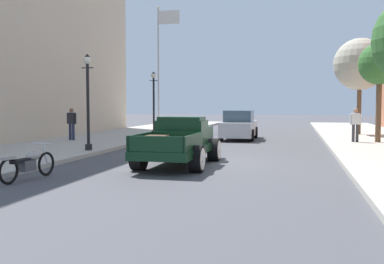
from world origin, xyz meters
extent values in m
plane|color=#47474C|center=(0.00, 0.00, 0.00)|extent=(140.00, 140.00, 0.00)
cube|color=#ADA89E|center=(-7.25, 0.00, 0.07)|extent=(5.50, 64.00, 0.15)
cube|color=black|center=(-0.63, -0.86, 0.54)|extent=(1.80, 4.92, 0.24)
cube|color=black|center=(-0.63, -0.51, 1.06)|extent=(1.57, 1.11, 0.80)
cube|color=black|center=(-0.63, -0.56, 1.52)|extent=(1.44, 0.95, 0.12)
cube|color=#3D4C5B|center=(-0.63, 0.06, 1.22)|extent=(1.33, 0.05, 0.44)
cube|color=black|center=(-0.62, 0.79, 0.92)|extent=(1.33, 1.51, 0.52)
cube|color=silver|center=(-0.61, 1.59, 0.90)|extent=(0.68, 0.11, 0.47)
cube|color=black|center=(-0.65, -2.26, 0.68)|extent=(1.71, 2.11, 0.04)
cube|color=black|center=(-1.45, -2.25, 0.90)|extent=(0.10, 2.10, 0.44)
cube|color=black|center=(0.16, -2.27, 0.90)|extent=(0.10, 2.10, 0.44)
cube|color=black|center=(-0.65, -3.27, 0.90)|extent=(1.62, 0.09, 0.44)
cube|color=black|center=(-0.64, -1.25, 0.90)|extent=(1.62, 0.09, 0.44)
cylinder|color=black|center=(-1.52, 0.49, 0.40)|extent=(0.37, 0.80, 0.80)
cylinder|color=silver|center=(-1.70, 0.50, 0.40)|extent=(0.02, 0.66, 0.66)
cylinder|color=silver|center=(-1.71, 0.50, 0.40)|extent=(0.02, 0.24, 0.24)
cylinder|color=black|center=(0.28, 0.48, 0.40)|extent=(0.37, 0.80, 0.80)
cylinder|color=silver|center=(0.46, 0.48, 0.40)|extent=(0.02, 0.66, 0.66)
cylinder|color=silver|center=(0.47, 0.48, 0.40)|extent=(0.02, 0.24, 0.24)
cylinder|color=black|center=(-1.54, -2.20, 0.40)|extent=(0.37, 0.80, 0.80)
cylinder|color=silver|center=(-1.73, -2.20, 0.40)|extent=(0.02, 0.66, 0.66)
cylinder|color=silver|center=(-1.74, -2.20, 0.40)|extent=(0.02, 0.24, 0.24)
cylinder|color=black|center=(0.25, -2.22, 0.40)|extent=(0.37, 0.80, 0.80)
cylinder|color=silver|center=(0.44, -2.22, 0.40)|extent=(0.02, 0.66, 0.66)
cylinder|color=silver|center=(0.45, -2.22, 0.40)|extent=(0.02, 0.24, 0.24)
cube|color=brown|center=(-0.83, -2.61, 0.90)|extent=(0.60, 0.45, 0.40)
cube|color=#3D2D1E|center=(-0.83, -2.61, 0.90)|extent=(0.62, 0.06, 0.42)
cube|color=brown|center=(-0.42, -1.96, 0.84)|extent=(0.47, 0.37, 0.28)
torus|color=black|center=(-3.70, -3.75, 0.33)|extent=(0.14, 0.67, 0.67)
torus|color=black|center=(-3.86, -5.20, 0.33)|extent=(0.14, 0.67, 0.67)
cube|color=#4C4C51|center=(-3.79, -4.52, 0.38)|extent=(0.29, 0.46, 0.28)
ellipsoid|color=gray|center=(-3.76, -4.28, 0.61)|extent=(0.31, 0.54, 0.24)
cube|color=black|center=(-3.81, -4.77, 0.53)|extent=(0.28, 0.58, 0.10)
cylinder|color=silver|center=(-3.71, -3.81, 0.64)|extent=(0.08, 0.26, 0.58)
cylinder|color=silver|center=(-3.72, -3.93, 0.91)|extent=(0.62, 0.10, 0.04)
cube|color=gray|center=(-3.86, -5.20, 0.66)|extent=(0.22, 0.42, 0.06)
cube|color=#B7B7BC|center=(-0.07, 10.21, 0.61)|extent=(1.76, 4.32, 0.80)
cube|color=#384C5B|center=(-0.07, 10.06, 1.33)|extent=(1.54, 2.01, 0.64)
cylinder|color=black|center=(-0.91, 11.49, 0.33)|extent=(0.23, 0.66, 0.66)
cylinder|color=black|center=(0.75, 11.51, 0.33)|extent=(0.23, 0.66, 0.66)
cylinder|color=black|center=(-0.88, 8.91, 0.33)|extent=(0.23, 0.66, 0.66)
cylinder|color=black|center=(0.77, 8.93, 0.33)|extent=(0.23, 0.66, 0.66)
cylinder|color=#232847|center=(-8.24, 5.88, 0.58)|extent=(0.14, 0.14, 0.86)
cylinder|color=#232847|center=(-8.06, 5.88, 0.58)|extent=(0.14, 0.14, 0.86)
cube|color=#232328|center=(-8.15, 5.88, 1.29)|extent=(0.36, 0.22, 0.56)
cylinder|color=#232328|center=(-8.37, 5.88, 1.26)|extent=(0.09, 0.09, 0.54)
cylinder|color=#232328|center=(-7.93, 5.88, 1.26)|extent=(0.09, 0.09, 0.54)
sphere|color=brown|center=(-8.15, 5.88, 1.69)|extent=(0.22, 0.22, 0.22)
cylinder|color=#333338|center=(5.81, 8.08, 0.58)|extent=(0.14, 0.14, 0.86)
cylinder|color=#333338|center=(5.99, 8.08, 0.58)|extent=(0.14, 0.14, 0.86)
cube|color=silver|center=(5.90, 8.08, 1.29)|extent=(0.36, 0.22, 0.56)
cylinder|color=silver|center=(5.68, 8.08, 1.26)|extent=(0.09, 0.09, 0.54)
cylinder|color=silver|center=(6.12, 8.08, 1.26)|extent=(0.09, 0.09, 0.54)
sphere|color=#9E7051|center=(5.90, 8.08, 1.69)|extent=(0.22, 0.22, 0.22)
cylinder|color=black|center=(-5.04, 1.51, 0.27)|extent=(0.28, 0.28, 0.24)
cylinder|color=black|center=(-5.04, 1.51, 1.99)|extent=(0.12, 0.12, 3.20)
cylinder|color=black|center=(-5.04, 1.51, 3.44)|extent=(0.50, 0.04, 0.04)
sphere|color=silver|center=(-5.04, 1.51, 3.75)|extent=(0.32, 0.32, 0.32)
cone|color=black|center=(-5.04, 1.51, 3.93)|extent=(0.24, 0.24, 0.14)
cylinder|color=black|center=(-5.44, 11.11, 0.27)|extent=(0.28, 0.28, 0.24)
cylinder|color=black|center=(-5.44, 11.11, 1.99)|extent=(0.12, 0.12, 3.20)
cylinder|color=black|center=(-5.44, 11.11, 3.44)|extent=(0.50, 0.04, 0.04)
sphere|color=silver|center=(-5.44, 11.11, 3.75)|extent=(0.32, 0.32, 0.32)
cone|color=black|center=(-5.44, 11.11, 3.93)|extent=(0.24, 0.24, 0.14)
cylinder|color=#B2B2B7|center=(-7.13, 17.42, 4.65)|extent=(0.12, 0.12, 9.00)
sphere|color=gold|center=(-7.13, 17.42, 9.23)|extent=(0.16, 0.16, 0.16)
cube|color=silver|center=(-6.27, 17.42, 8.50)|extent=(1.60, 0.03, 1.00)
cylinder|color=brown|center=(6.96, 8.21, 1.67)|extent=(0.26, 0.26, 3.04)
sphere|color=#33662D|center=(6.96, 8.21, 3.95)|extent=(2.02, 2.02, 2.02)
cylinder|color=brown|center=(6.84, 14.10, 1.71)|extent=(0.26, 0.26, 3.11)
sphere|color=#ADA893|center=(6.84, 14.10, 4.45)|extent=(3.17, 3.17, 3.17)
camera|label=1|loc=(3.06, -14.70, 1.99)|focal=41.25mm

